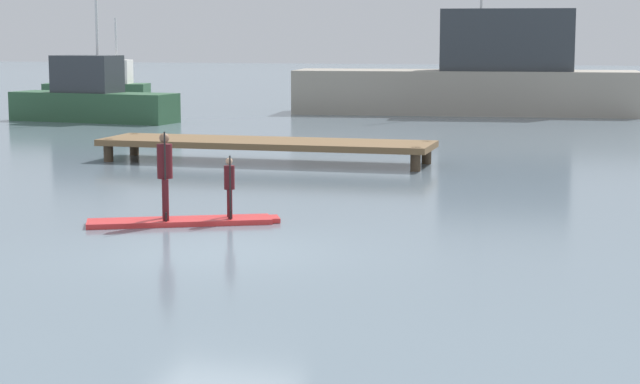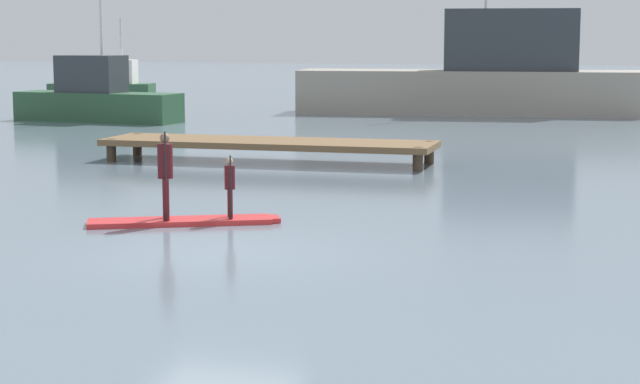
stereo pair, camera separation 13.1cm
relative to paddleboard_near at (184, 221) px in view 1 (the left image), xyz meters
name	(u,v)px [view 1 (the left image)]	position (x,y,z in m)	size (l,w,h in m)	color
ground_plane	(222,252)	(1.69, -2.43, -0.05)	(240.00, 240.00, 0.00)	slate
paddleboard_near	(184,221)	(0.00, 0.00, 0.00)	(3.68, 2.18, 0.10)	red
paddler_adult	(165,170)	(-0.31, -0.15, 1.02)	(0.40, 0.49, 1.74)	#4C1419
paddler_child_solo	(229,184)	(0.83, 0.37, 0.72)	(0.28, 0.38, 1.25)	#4C1419
fishing_boat_white_large	(477,77)	(1.83, 31.80, 1.68)	(16.06, 5.14, 10.57)	#9E9384
fishing_boat_green_midground	(100,86)	(-19.44, 36.11, 0.81)	(5.90, 2.63, 4.58)	#2D5638
motor_boat_small_navy	(92,98)	(-13.45, 23.09, 0.97)	(7.58, 2.76, 5.63)	#2D5638
floating_dock	(266,144)	(-1.63, 10.41, 0.50)	(9.68, 2.40, 0.65)	brown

